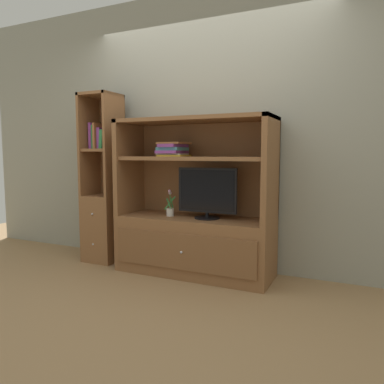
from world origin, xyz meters
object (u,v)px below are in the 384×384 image
at_px(magazine_stack, 173,150).
at_px(bookshelf_tall, 104,204).
at_px(upright_book_row, 99,137).
at_px(media_console, 194,225).
at_px(tv_monitor, 207,193).
at_px(potted_plant, 170,209).

xyz_separation_m(magazine_stack, bookshelf_tall, (-0.86, 0.01, -0.58)).
bearing_deg(magazine_stack, upright_book_row, -179.85).
xyz_separation_m(media_console, tv_monitor, (0.14, -0.02, 0.33)).
distance_m(potted_plant, upright_book_row, 1.13).
bearing_deg(media_console, upright_book_row, -179.59).
xyz_separation_m(media_console, upright_book_row, (-1.12, -0.01, 0.87)).
relative_size(tv_monitor, upright_book_row, 2.11).
bearing_deg(magazine_stack, potted_plant, -112.67).
bearing_deg(media_console, potted_plant, -169.66).
relative_size(potted_plant, magazine_stack, 0.74).
relative_size(media_console, upright_book_row, 5.47).
bearing_deg(media_console, tv_monitor, -6.85).
bearing_deg(bookshelf_tall, potted_plant, -3.03).
distance_m(potted_plant, bookshelf_tall, 0.84).
xyz_separation_m(tv_monitor, upright_book_row, (-1.26, 0.01, 0.54)).
relative_size(tv_monitor, magazine_stack, 1.66).
height_order(magazine_stack, bookshelf_tall, bookshelf_tall).
bearing_deg(potted_plant, media_console, 10.34).
bearing_deg(tv_monitor, bookshelf_tall, 179.22).
height_order(potted_plant, upright_book_row, upright_book_row).
distance_m(tv_monitor, bookshelf_tall, 1.24).
bearing_deg(tv_monitor, potted_plant, -175.82).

